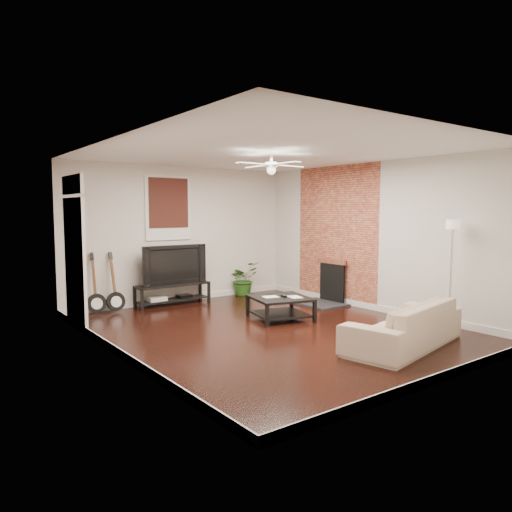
# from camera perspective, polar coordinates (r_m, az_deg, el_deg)

# --- Properties ---
(room) EXTENTS (5.01, 6.01, 2.81)m
(room) POSITION_cam_1_polar(r_m,az_deg,el_deg) (7.55, 1.81, 1.66)
(room) COLOR black
(room) RESTS_ON ground
(brick_accent) EXTENTS (0.02, 2.20, 2.80)m
(brick_accent) POSITION_cam_1_polar(r_m,az_deg,el_deg) (9.96, 9.49, 2.50)
(brick_accent) COLOR #A34434
(brick_accent) RESTS_ON floor
(fireplace) EXTENTS (0.80, 1.10, 0.92)m
(fireplace) POSITION_cam_1_polar(r_m,az_deg,el_deg) (9.85, 8.24, -3.02)
(fireplace) COLOR black
(fireplace) RESTS_ON floor
(window_back) EXTENTS (1.00, 0.06, 1.30)m
(window_back) POSITION_cam_1_polar(r_m,az_deg,el_deg) (9.89, -10.37, 5.65)
(window_back) COLOR #34100E
(window_back) RESTS_ON wall_back
(door_left) EXTENTS (0.08, 1.00, 2.50)m
(door_left) POSITION_cam_1_polar(r_m,az_deg,el_deg) (8.14, -20.65, 0.53)
(door_left) COLOR white
(door_left) RESTS_ON wall_left
(tv_stand) EXTENTS (1.53, 0.41, 0.43)m
(tv_stand) POSITION_cam_1_polar(r_m,az_deg,el_deg) (9.85, -9.86, -4.49)
(tv_stand) COLOR black
(tv_stand) RESTS_ON floor
(tv) EXTENTS (1.37, 0.18, 0.79)m
(tv) POSITION_cam_1_polar(r_m,az_deg,el_deg) (9.79, -9.97, -0.97)
(tv) COLOR black
(tv) RESTS_ON tv_stand
(coffee_table) EXTENTS (1.14, 1.14, 0.39)m
(coffee_table) POSITION_cam_1_polar(r_m,az_deg,el_deg) (8.44, 2.89, -6.20)
(coffee_table) COLOR black
(coffee_table) RESTS_ON floor
(sofa) EXTENTS (2.29, 1.26, 0.63)m
(sofa) POSITION_cam_1_polar(r_m,az_deg,el_deg) (7.07, 17.17, -7.73)
(sofa) COLOR tan
(sofa) RESTS_ON floor
(floor_lamp) EXTENTS (0.34, 0.34, 1.77)m
(floor_lamp) POSITION_cam_1_polar(r_m,az_deg,el_deg) (8.09, 22.18, -2.16)
(floor_lamp) COLOR silver
(floor_lamp) RESTS_ON floor
(potted_plant) EXTENTS (0.77, 0.69, 0.75)m
(potted_plant) POSITION_cam_1_polar(r_m,az_deg,el_deg) (10.76, -1.54, -2.70)
(potted_plant) COLOR #225217
(potted_plant) RESTS_ON floor
(guitar_left) EXTENTS (0.37, 0.27, 1.15)m
(guitar_left) POSITION_cam_1_polar(r_m,az_deg,el_deg) (9.19, -18.51, -3.13)
(guitar_left) COLOR black
(guitar_left) RESTS_ON floor
(guitar_right) EXTENTS (0.37, 0.27, 1.15)m
(guitar_right) POSITION_cam_1_polar(r_m,az_deg,el_deg) (9.27, -16.40, -2.99)
(guitar_right) COLOR black
(guitar_right) RESTS_ON floor
(ceiling_fan) EXTENTS (1.24, 1.24, 0.32)m
(ceiling_fan) POSITION_cam_1_polar(r_m,az_deg,el_deg) (7.56, 1.84, 10.77)
(ceiling_fan) COLOR white
(ceiling_fan) RESTS_ON ceiling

